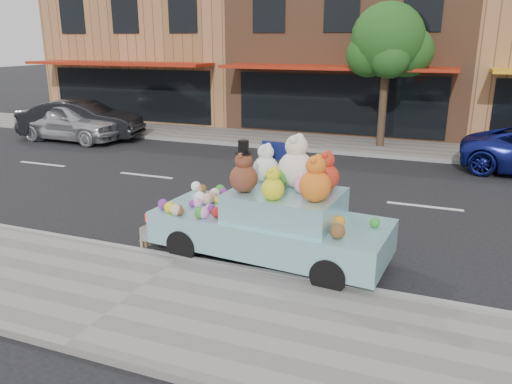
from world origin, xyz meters
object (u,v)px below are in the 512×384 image
at_px(street_tree, 388,46).
at_px(car_silver, 70,121).
at_px(art_car, 272,217).
at_px(car_dark, 82,120).

xyz_separation_m(street_tree, car_silver, (-11.94, -2.94, -2.90)).
relative_size(street_tree, art_car, 1.13).
height_order(car_silver, art_car, art_car).
height_order(car_dark, art_car, art_car).
height_order(street_tree, car_silver, street_tree).
relative_size(car_silver, art_car, 1.02).
xyz_separation_m(car_dark, art_car, (11.18, -8.23, 0.03)).
distance_m(car_dark, art_car, 13.88).
bearing_deg(street_tree, car_silver, -166.16).
bearing_deg(car_dark, art_car, -140.57).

